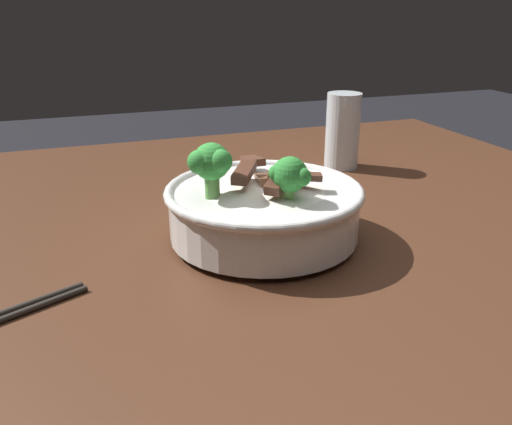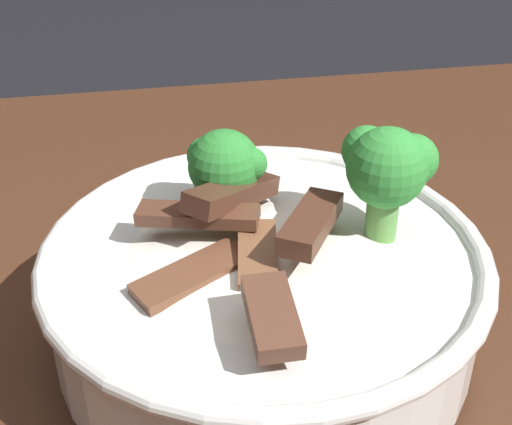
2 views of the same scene
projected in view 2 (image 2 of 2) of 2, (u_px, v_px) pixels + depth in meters
rice_bowl at (266, 281)px, 0.42m from camera, size 0.26×0.26×0.14m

